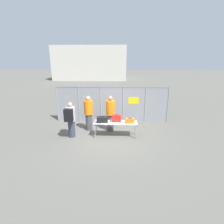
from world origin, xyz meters
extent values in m
plane|color=#605E56|center=(0.00, 0.00, 0.00)|extent=(120.00, 120.00, 0.00)
cylinder|color=gray|center=(-3.27, 2.31, 1.06)|extent=(0.07, 0.07, 2.13)
cylinder|color=gray|center=(-1.96, 2.31, 1.06)|extent=(0.07, 0.07, 2.13)
cylinder|color=gray|center=(-0.65, 2.31, 1.06)|extent=(0.07, 0.07, 2.13)
cylinder|color=gray|center=(0.65, 2.31, 1.06)|extent=(0.07, 0.07, 2.13)
cylinder|color=gray|center=(1.96, 2.31, 1.06)|extent=(0.07, 0.07, 2.13)
cylinder|color=gray|center=(3.27, 2.31, 1.06)|extent=(0.07, 0.07, 2.13)
cube|color=gray|center=(0.00, 2.31, 1.06)|extent=(6.54, 0.01, 2.13)
cube|color=gray|center=(0.00, 2.31, 2.10)|extent=(6.54, 0.04, 0.04)
cube|color=yellow|center=(1.28, 2.30, 1.32)|extent=(0.60, 0.01, 0.40)
cube|color=silver|center=(0.29, 0.20, 0.71)|extent=(2.06, 0.62, 0.02)
cylinder|color=#99999E|center=(-0.68, -0.05, 0.35)|extent=(0.04, 0.04, 0.70)
cylinder|color=#99999E|center=(1.25, -0.05, 0.35)|extent=(0.04, 0.04, 0.70)
cylinder|color=#99999E|center=(-0.68, 0.45, 0.35)|extent=(0.04, 0.04, 0.70)
cylinder|color=#99999E|center=(1.25, 0.45, 0.35)|extent=(0.04, 0.04, 0.70)
cube|color=black|center=(-0.35, 0.15, 0.86)|extent=(0.56, 0.38, 0.28)
cube|color=black|center=(-0.35, 0.15, 1.01)|extent=(0.16, 0.05, 0.02)
cube|color=red|center=(0.32, 0.26, 0.89)|extent=(0.44, 0.24, 0.33)
cube|color=black|center=(0.32, 0.26, 1.07)|extent=(0.16, 0.03, 0.02)
cube|color=orange|center=(0.96, 0.11, 0.84)|extent=(0.43, 0.26, 0.22)
cube|color=black|center=(0.96, 0.11, 0.96)|extent=(0.16, 0.04, 0.02)
cylinder|color=#383D4C|center=(-1.83, 0.05, 0.41)|extent=(0.32, 0.32, 0.82)
cylinder|color=#B2B2B7|center=(-1.83, 0.05, 1.15)|extent=(0.42, 0.42, 0.68)
sphere|color=tan|center=(-1.83, 0.05, 1.60)|extent=(0.22, 0.22, 0.22)
cube|color=black|center=(-1.83, -0.28, 1.19)|extent=(0.38, 0.23, 0.57)
cylinder|color=#4C4C51|center=(0.00, 0.91, 0.44)|extent=(0.35, 0.35, 0.88)
cylinder|color=orange|center=(0.00, 0.91, 1.25)|extent=(0.46, 0.46, 0.73)
sphere|color=#A57A5B|center=(0.00, 0.91, 1.73)|extent=(0.24, 0.24, 0.24)
cylinder|color=#4C4C51|center=(-1.14, 0.95, 0.44)|extent=(0.34, 0.34, 0.87)
cylinder|color=orange|center=(-1.14, 0.95, 1.23)|extent=(0.45, 0.45, 0.73)
sphere|color=tan|center=(-1.14, 0.95, 1.72)|extent=(0.24, 0.24, 0.24)
cube|color=silver|center=(0.92, 4.15, 0.45)|extent=(2.79, 1.22, 0.60)
sphere|color=black|center=(0.43, 3.49, 0.28)|extent=(0.56, 0.56, 0.56)
sphere|color=black|center=(0.43, 4.81, 0.28)|extent=(0.56, 0.56, 0.56)
cylinder|color=#59595B|center=(-0.96, 4.15, 0.20)|extent=(0.98, 0.06, 0.06)
cube|color=beige|center=(-5.15, 28.10, 3.04)|extent=(13.31, 8.98, 6.09)
camera|label=1|loc=(0.48, -7.68, 3.57)|focal=28.00mm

